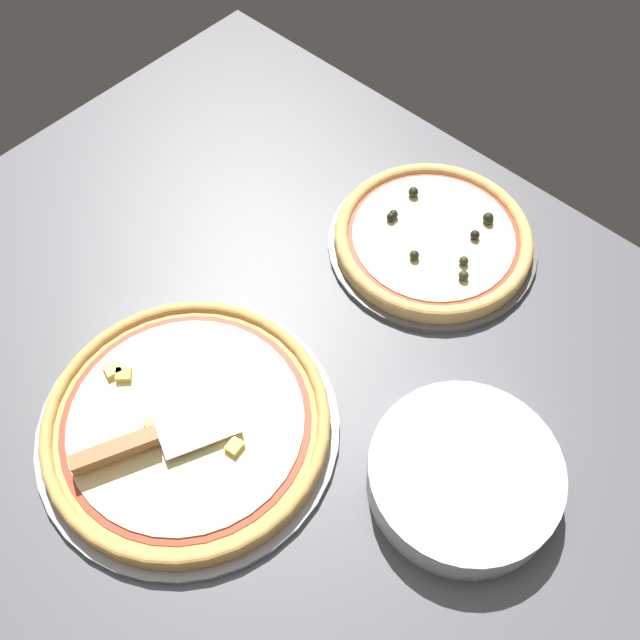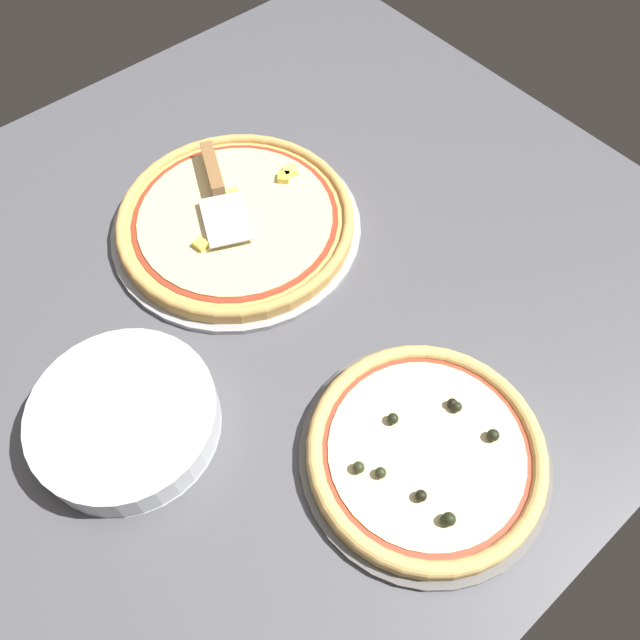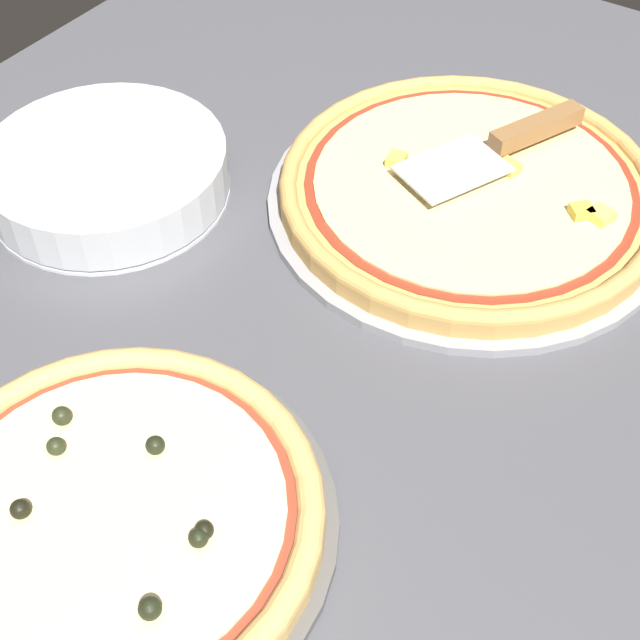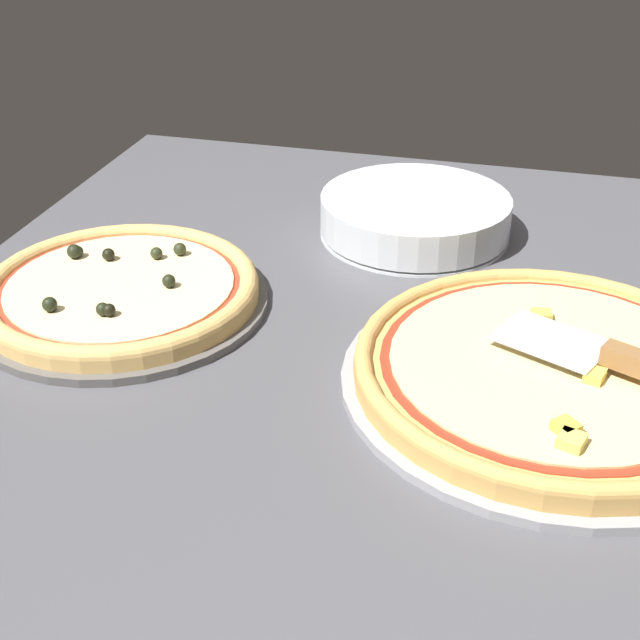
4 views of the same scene
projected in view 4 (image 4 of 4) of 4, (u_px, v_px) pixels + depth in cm
name	position (u px, v px, depth cm)	size (l,w,h in cm)	color
ground_plane	(437.00, 395.00, 92.22)	(128.32, 122.78, 3.60)	#4C4C51
pizza_pan_front	(550.00, 384.00, 89.86)	(42.43, 42.43, 1.00)	#939399
pizza_front	(553.00, 368.00, 88.85)	(39.88, 39.88, 3.30)	tan
pizza_pan_back	(122.00, 302.00, 104.63)	(34.33, 34.33, 1.00)	#565451
pizza_back	(120.00, 288.00, 103.74)	(32.27, 32.27, 3.72)	#DBAD60
serving_spatula	(631.00, 363.00, 84.89)	(13.55, 22.32, 2.00)	#B7B7BC
plate_stack	(415.00, 216.00, 120.47)	(25.64, 25.64, 5.60)	silver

